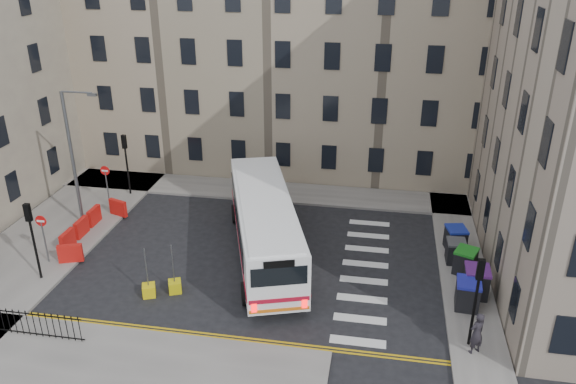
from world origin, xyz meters
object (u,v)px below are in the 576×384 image
(bus, at_px, (264,223))
(wheelie_bin_e, at_px, (455,239))
(wheelie_bin_d, at_px, (455,251))
(bollard_chevron, at_px, (175,286))
(streetlamp, at_px, (72,157))
(bollard_yellow, at_px, (149,290))
(pedestrian, at_px, (477,333))
(wheelie_bin_c, at_px, (465,261))
(wheelie_bin_b, at_px, (476,281))
(wheelie_bin_a, at_px, (468,294))

(bus, bearing_deg, wheelie_bin_e, -6.38)
(wheelie_bin_d, relative_size, bollard_chevron, 2.03)
(wheelie_bin_d, relative_size, wheelie_bin_e, 0.89)
(streetlamp, distance_m, bollard_yellow, 10.19)
(bus, bearing_deg, pedestrian, -50.48)
(bollard_yellow, bearing_deg, bollard_chevron, 26.04)
(wheelie_bin_d, height_order, pedestrian, pedestrian)
(wheelie_bin_c, bearing_deg, wheelie_bin_e, 119.44)
(wheelie_bin_c, xyz_separation_m, pedestrian, (-0.26, -6.26, 0.30))
(wheelie_bin_b, height_order, wheelie_bin_c, wheelie_bin_b)
(bollard_chevron, bearing_deg, pedestrian, -9.08)
(streetlamp, distance_m, wheelie_bin_d, 21.92)
(streetlamp, height_order, wheelie_bin_a, streetlamp)
(wheelie_bin_d, bearing_deg, wheelie_bin_b, -79.06)
(wheelie_bin_c, distance_m, bollard_chevron, 14.59)
(wheelie_bin_a, xyz_separation_m, bollard_yellow, (-14.89, -1.54, -0.54))
(streetlamp, distance_m, wheelie_bin_a, 22.57)
(wheelie_bin_b, distance_m, wheelie_bin_d, 3.05)
(wheelie_bin_a, xyz_separation_m, bollard_chevron, (-13.77, -1.00, -0.54))
(streetlamp, xyz_separation_m, wheelie_bin_a, (21.77, -4.79, -3.49))
(streetlamp, height_order, wheelie_bin_e, streetlamp)
(wheelie_bin_a, height_order, wheelie_bin_e, wheelie_bin_a)
(wheelie_bin_c, bearing_deg, wheelie_bin_d, 134.14)
(wheelie_bin_e, height_order, pedestrian, pedestrian)
(wheelie_bin_e, bearing_deg, streetlamp, 170.09)
(bus, xyz_separation_m, wheelie_bin_e, (10.18, 2.15, -1.13))
(bus, xyz_separation_m, wheelie_bin_a, (10.22, -3.22, -1.10))
(streetlamp, xyz_separation_m, wheelie_bin_d, (21.62, -0.74, -3.57))
(wheelie_bin_a, xyz_separation_m, wheelie_bin_e, (-0.05, 5.37, -0.03))
(wheelie_bin_a, relative_size, wheelie_bin_e, 1.00)
(bus, xyz_separation_m, wheelie_bin_b, (10.73, -2.14, -1.06))
(wheelie_bin_b, xyz_separation_m, wheelie_bin_d, (-0.67, 2.97, -0.11))
(bus, bearing_deg, bollard_yellow, -152.68)
(wheelie_bin_a, distance_m, bollard_yellow, 14.97)
(wheelie_bin_d, relative_size, bollard_yellow, 2.03)
(bus, relative_size, wheelie_bin_c, 8.57)
(wheelie_bin_b, xyz_separation_m, pedestrian, (-0.53, -4.28, 0.22))
(wheelie_bin_b, bearing_deg, pedestrian, -95.16)
(wheelie_bin_e, height_order, bollard_chevron, wheelie_bin_e)
(wheelie_bin_c, height_order, wheelie_bin_d, wheelie_bin_c)
(wheelie_bin_e, xyz_separation_m, bollard_yellow, (-14.84, -6.91, -0.51))
(pedestrian, bearing_deg, streetlamp, -54.76)
(streetlamp, height_order, bus, streetlamp)
(streetlamp, relative_size, wheelie_bin_d, 6.68)
(wheelie_bin_e, xyz_separation_m, pedestrian, (0.02, -8.57, 0.29))
(wheelie_bin_d, distance_m, pedestrian, 7.26)
(wheelie_bin_b, distance_m, pedestrian, 4.32)
(streetlamp, bearing_deg, wheelie_bin_a, -12.41)
(bus, height_order, bollard_chevron, bus)
(bus, height_order, wheelie_bin_a, bus)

